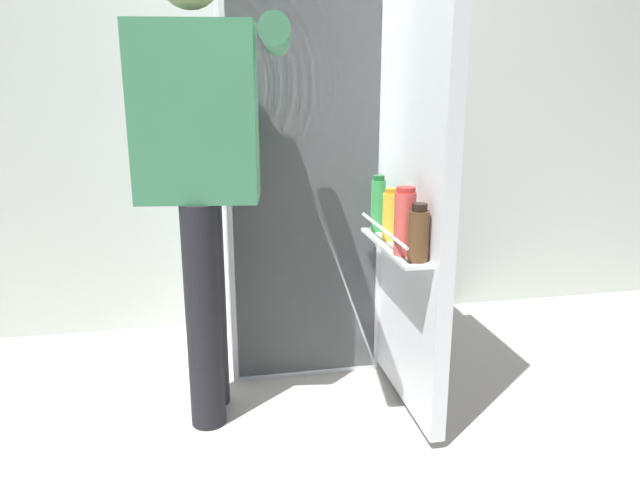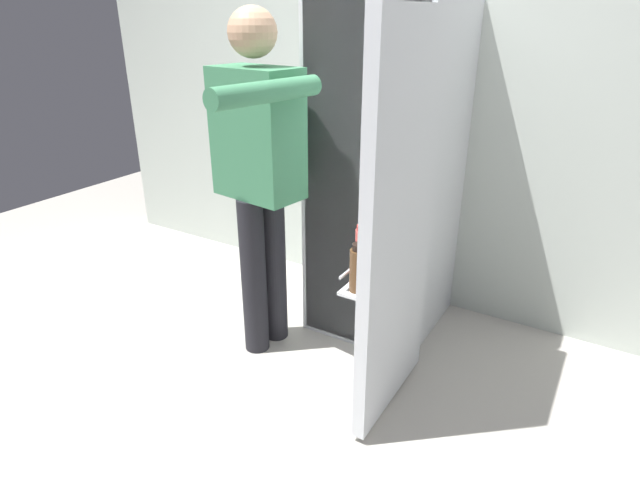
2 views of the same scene
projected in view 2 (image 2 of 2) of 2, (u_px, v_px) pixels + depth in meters
The scene contains 4 objects.
ground_plane at pixel (328, 370), 2.44m from camera, with size 6.90×6.90×0.00m, color #B7B2A8.
kitchen_wall at pixel (420, 81), 2.68m from camera, with size 4.40×0.10×2.45m, color beige.
refrigerator at pixel (387, 179), 2.51m from camera, with size 0.65×1.22×1.62m.
person at pixel (260, 164), 2.28m from camera, with size 0.52×0.72×1.58m.
Camera 2 is at (0.99, -1.72, 1.53)m, focal length 29.03 mm.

